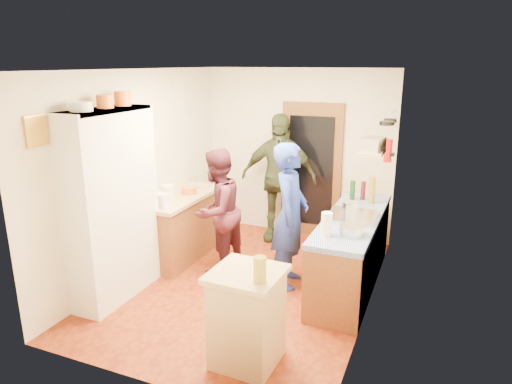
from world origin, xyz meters
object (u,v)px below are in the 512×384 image
Objects in this scene: hutch_body at (113,206)px; island_base at (247,320)px; person_left at (221,211)px; person_hob at (292,217)px; right_counter_base at (351,253)px; person_back at (279,178)px.

island_base is at bearing -17.16° from hutch_body.
person_left is at bearing 123.26° from island_base.
hutch_body is at bearing 111.43° from person_hob.
person_hob is at bearing -156.83° from right_counter_base.
right_counter_base is at bearing 27.47° from hutch_body.
person_back is at bearing 64.18° from hutch_body.
right_counter_base is 1.35× the size of person_left.
right_counter_base is 1.23× the size of person_hob.
person_hob is 1.01m from person_left.
hutch_body is 1.00× the size of right_counter_base.
island_base is 2.06m from person_left.
island_base is 0.48× the size of person_hob.
person_back is at bearing 172.80° from person_left.
person_hob is 1.54m from person_back.
person_hob is (-0.68, -0.29, 0.47)m from right_counter_base.
island_base is at bearing 176.09° from person_hob.
right_counter_base is 1.98m from island_base.
person_back is (-0.66, 1.39, 0.09)m from person_hob.
person_hob is at bearing 92.72° from person_left.
hutch_body reaches higher than person_left.
hutch_body is 2.12m from island_base.
person_left is (0.82, 1.09, -0.28)m from hutch_body.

